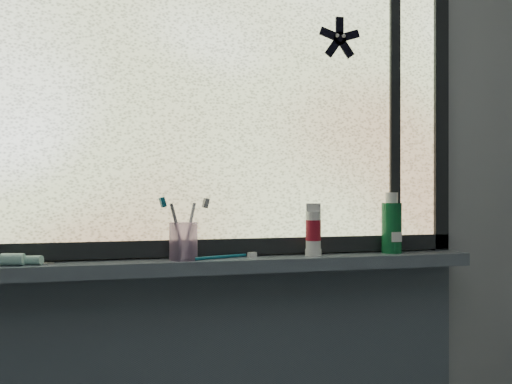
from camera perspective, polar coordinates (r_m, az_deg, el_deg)
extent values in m
cube|color=#9EA3A8|center=(1.79, -3.94, 0.97)|extent=(3.00, 0.01, 2.50)
cube|color=#505D6B|center=(1.73, -3.46, -7.30)|extent=(1.62, 0.14, 0.04)
cube|color=silver|center=(1.79, -3.80, 9.96)|extent=(1.50, 0.01, 1.00)
cube|color=black|center=(1.77, -3.77, -5.50)|extent=(1.60, 0.03, 0.05)
cube|color=black|center=(2.08, 17.90, 8.58)|extent=(0.05, 0.03, 1.10)
cube|color=black|center=(1.99, 13.62, 8.96)|extent=(0.03, 0.03, 1.00)
cylinder|color=#D8ACE3|center=(1.70, -7.27, -4.90)|extent=(0.10, 0.10, 0.11)
cylinder|color=#1C924E|center=(1.92, 13.41, -3.00)|extent=(0.07, 0.07, 0.16)
cylinder|color=silver|center=(1.79, 5.75, -3.59)|extent=(0.05, 0.05, 0.12)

